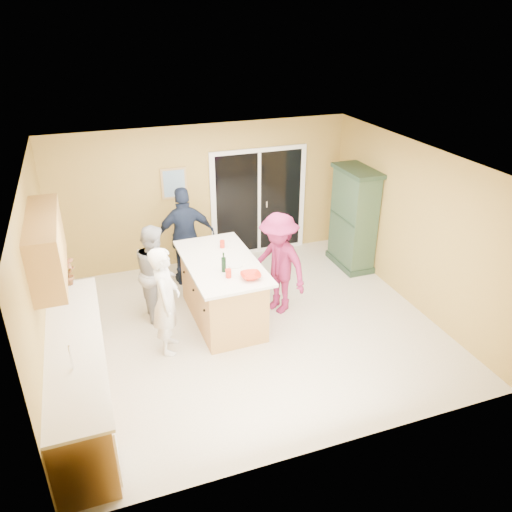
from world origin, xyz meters
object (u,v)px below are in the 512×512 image
object	(u,v)px
woman_navy	(186,236)
kitchen_island	(222,292)
green_hutch	(353,220)
woman_grey	(156,272)
woman_magenta	(278,264)
woman_white	(166,301)

from	to	relation	value
woman_navy	kitchen_island	bearing A→B (deg)	100.53
green_hutch	woman_navy	world-z (taller)	green_hutch
woman_grey	woman_navy	bearing A→B (deg)	-38.67
woman_grey	woman_magenta	world-z (taller)	woman_magenta
woman_white	green_hutch	bearing A→B (deg)	-52.74
kitchen_island	woman_magenta	distance (m)	0.98
woman_magenta	woman_white	bearing A→B (deg)	-101.99
woman_white	woman_navy	distance (m)	1.98
kitchen_island	woman_grey	distance (m)	1.07
kitchen_island	woman_white	size ratio (longest dim) A/B	1.22
kitchen_island	woman_white	distance (m)	1.11
woman_grey	woman_magenta	distance (m)	1.90
woman_white	woman_navy	world-z (taller)	woman_navy
kitchen_island	green_hutch	size ratio (longest dim) A/B	1.03
kitchen_island	woman_magenta	size ratio (longest dim) A/B	1.17
woman_grey	woman_navy	xyz separation A→B (m)	(0.67, 0.89, 0.12)
woman_white	woman_grey	distance (m)	0.97
green_hutch	woman_magenta	size ratio (longest dim) A/B	1.14
woman_white	woman_navy	bearing A→B (deg)	-4.43
woman_white	woman_magenta	xyz separation A→B (m)	(1.84, 0.46, 0.03)
woman_grey	green_hutch	bearing A→B (deg)	-84.00
green_hutch	woman_navy	bearing A→B (deg)	172.66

